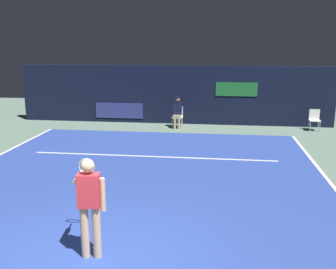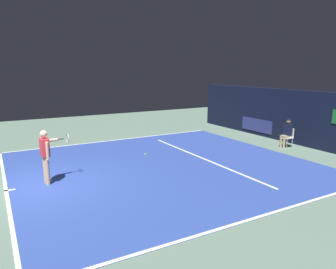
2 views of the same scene
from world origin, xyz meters
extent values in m
plane|color=slate|center=(0.00, 4.35, 0.00)|extent=(28.88, 28.88, 0.00)
cube|color=#2D479E|center=(0.00, 4.35, 0.01)|extent=(10.02, 10.69, 0.01)
cube|color=white|center=(0.00, -0.95, 0.01)|extent=(10.02, 0.10, 0.01)
cube|color=white|center=(4.96, 4.35, 0.01)|extent=(0.10, 10.69, 0.01)
cube|color=white|center=(-4.96, 4.35, 0.01)|extent=(0.10, 10.69, 0.01)
cube|color=white|center=(0.00, 6.22, 0.01)|extent=(7.81, 0.10, 0.01)
cube|color=white|center=(0.00, -0.85, 0.01)|extent=(0.10, 0.30, 0.01)
cube|color=black|center=(0.00, 11.74, 1.30)|extent=(14.05, 0.30, 2.60)
cube|color=navy|center=(-2.46, 11.58, 0.55)|extent=(2.20, 0.04, 0.70)
cylinder|color=#DBAD89|center=(0.07, 0.24, 0.46)|extent=(0.14, 0.14, 0.92)
cylinder|color=#DBAD89|center=(-0.13, 0.22, 0.46)|extent=(0.14, 0.14, 0.92)
cube|color=#D8333F|center=(-0.03, 0.23, 1.20)|extent=(0.38, 0.26, 0.56)
sphere|color=#DBAD89|center=(-0.03, 0.23, 1.62)|extent=(0.22, 0.22, 0.22)
cylinder|color=#DBAD89|center=(-0.25, 0.42, 1.35)|extent=(0.15, 0.51, 0.09)
cylinder|color=#DBAD89|center=(0.19, 0.27, 1.12)|extent=(0.09, 0.09, 0.56)
cylinder|color=black|center=(-0.29, 0.72, 1.35)|extent=(0.07, 0.30, 0.03)
torus|color=#B2B2B7|center=(-0.32, 1.00, 1.35)|extent=(0.30, 0.06, 0.30)
cube|color=white|center=(0.32, 10.75, 0.46)|extent=(0.45, 0.41, 0.04)
cube|color=white|center=(0.32, 10.95, 0.69)|extent=(0.42, 0.04, 0.42)
cylinder|color=#B2B2B7|center=(0.13, 10.59, 0.23)|extent=(0.03, 0.03, 0.46)
cylinder|color=#B2B2B7|center=(0.50, 10.58, 0.23)|extent=(0.03, 0.03, 0.46)
cylinder|color=#B2B2B7|center=(0.13, 10.93, 0.23)|extent=(0.03, 0.03, 0.46)
cylinder|color=#B2B2B7|center=(0.51, 10.92, 0.23)|extent=(0.03, 0.03, 0.46)
cube|color=tan|center=(0.31, 10.67, 0.50)|extent=(0.33, 0.41, 0.14)
cylinder|color=tan|center=(0.22, 10.50, 0.23)|extent=(0.11, 0.11, 0.46)
cylinder|color=tan|center=(0.40, 10.49, 0.23)|extent=(0.11, 0.11, 0.46)
cube|color=#141933|center=(0.32, 10.79, 0.83)|extent=(0.35, 0.23, 0.52)
sphere|color=#8C6647|center=(0.32, 10.79, 1.21)|extent=(0.20, 0.20, 0.20)
cylinder|color=#141933|center=(0.32, 10.79, 1.30)|extent=(0.19, 0.19, 0.04)
sphere|color=#CCE033|center=(-1.61, 4.40, 0.05)|extent=(0.07, 0.07, 0.07)
camera|label=1|loc=(2.00, -5.42, 3.50)|focal=41.17mm
camera|label=2|loc=(10.15, -1.10, 3.57)|focal=33.91mm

